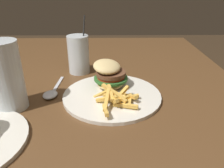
# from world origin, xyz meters

# --- Properties ---
(dining_table) EXTENTS (1.65, 1.12, 0.73)m
(dining_table) POSITION_xyz_m (0.00, 0.00, 0.65)
(dining_table) COLOR brown
(dining_table) RESTS_ON ground_plane
(meal_plate_near) EXTENTS (0.29, 0.29, 0.10)m
(meal_plate_near) POSITION_xyz_m (0.12, -0.12, 0.75)
(meal_plate_near) COLOR silver
(meal_plate_near) RESTS_ON dining_table
(beer_glass) EXTENTS (0.08, 0.08, 0.18)m
(beer_glass) POSITION_xyz_m (0.05, 0.15, 0.82)
(beer_glass) COLOR silver
(beer_glass) RESTS_ON dining_table
(juice_glass) EXTENTS (0.08, 0.08, 0.21)m
(juice_glass) POSITION_xyz_m (0.30, -0.01, 0.79)
(juice_glass) COLOR silver
(juice_glass) RESTS_ON dining_table
(spoon) EXTENTS (0.17, 0.05, 0.01)m
(spoon) POSITION_xyz_m (0.11, 0.06, 0.73)
(spoon) COLOR silver
(spoon) RESTS_ON dining_table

